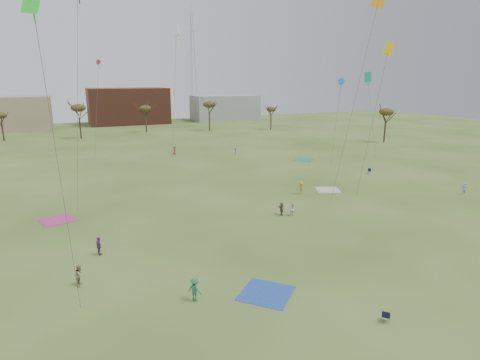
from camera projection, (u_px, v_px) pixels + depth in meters
name	position (u px, v px, depth m)	size (l,w,h in m)	color
ground	(302.00, 285.00, 30.68)	(260.00, 260.00, 0.00)	#395A1C
flyer_near_center	(195.00, 289.00, 28.36)	(1.12, 0.64, 1.73)	#267247
spectator_fore_b	(80.00, 275.00, 30.51)	(0.81, 0.63, 1.67)	#968B5F
spectator_fore_c	(281.00, 209.00, 46.07)	(1.43, 0.45, 1.54)	brown
flyer_mid_b	(301.00, 188.00, 54.40)	(1.13, 0.65, 1.75)	gold
flyer_mid_c	(464.00, 189.00, 54.37)	(0.59, 0.39, 1.62)	#76A7C5
spectator_mid_d	(99.00, 246.00, 35.69)	(1.00, 0.42, 1.71)	#83367B
spectator_mid_e	(293.00, 209.00, 45.89)	(0.74, 0.58, 1.52)	silver
flyer_far_b	(174.00, 150.00, 82.73)	(0.84, 0.55, 1.72)	red
flyer_far_c	(235.00, 152.00, 81.83)	(0.98, 0.56, 1.52)	#205C95
blanket_blue	(266.00, 293.00, 29.49)	(3.56, 3.56, 0.03)	#2950B5
blanket_cream	(328.00, 190.00, 56.68)	(3.15, 3.15, 0.03)	beige
blanket_plum	(58.00, 220.00, 44.67)	(3.46, 3.46, 0.03)	#B93977
blanket_olive	(304.00, 160.00, 77.24)	(3.34, 3.34, 0.03)	#2F8253
camp_chair_center	(386.00, 318.00, 26.01)	(0.74, 0.73, 0.87)	#141638
camp_chair_right	(369.00, 172.00, 66.19)	(0.74, 0.73, 0.87)	#131E35
kites_aloft	(158.00, 30.00, 53.38)	(73.69, 52.47, 24.93)	silver
tree_line	(120.00, 113.00, 98.11)	(117.44, 49.32, 8.91)	#3A2B1E
building_brick	(128.00, 106.00, 137.72)	(26.00, 16.00, 12.00)	brown
building_grey	(225.00, 108.00, 149.85)	(24.00, 12.00, 9.00)	gray
radio_tower	(193.00, 67.00, 148.55)	(1.51, 1.72, 41.00)	#9EA3A8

